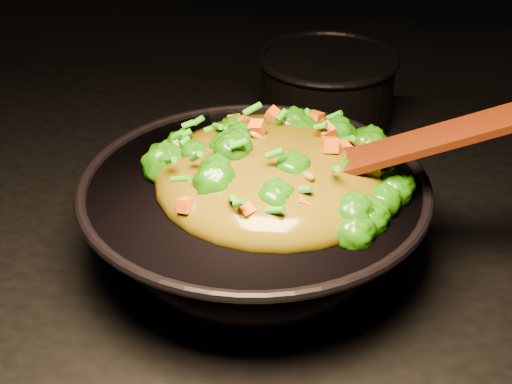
# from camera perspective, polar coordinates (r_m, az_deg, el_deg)

# --- Properties ---
(wok) EXTENTS (0.43, 0.43, 0.11)m
(wok) POSITION_cam_1_polar(r_m,az_deg,el_deg) (0.94, -0.12, -2.42)
(wok) COLOR black
(wok) RESTS_ON stovetop
(stir_fry) EXTENTS (0.29, 0.29, 0.10)m
(stir_fry) POSITION_cam_1_polar(r_m,az_deg,el_deg) (0.89, 1.45, 3.38)
(stir_fry) COLOR #1B5D06
(stir_fry) RESTS_ON wok
(spatula) EXTENTS (0.31, 0.07, 0.13)m
(spatula) POSITION_cam_1_polar(r_m,az_deg,el_deg) (0.87, 9.35, 2.84)
(spatula) COLOR #371609
(spatula) RESTS_ON wok
(back_pot) EXTENTS (0.23, 0.23, 0.12)m
(back_pot) POSITION_cam_1_polar(r_m,az_deg,el_deg) (1.26, 5.17, 7.40)
(back_pot) COLOR black
(back_pot) RESTS_ON stovetop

